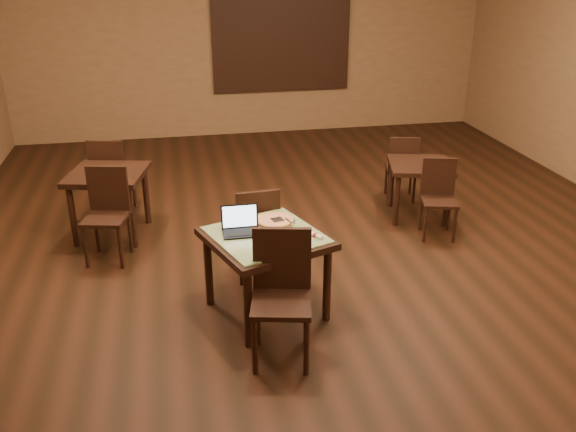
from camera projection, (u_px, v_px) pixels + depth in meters
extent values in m
plane|color=black|center=(324.00, 263.00, 6.30)|extent=(10.00, 10.00, 0.00)
cube|color=olive|center=(252.00, 46.00, 10.19)|extent=(8.00, 0.02, 3.00)
cube|color=#296899|center=(281.00, 42.00, 10.24)|extent=(2.20, 0.04, 1.50)
cube|color=black|center=(282.00, 42.00, 10.21)|extent=(2.34, 0.02, 1.64)
cylinder|color=black|center=(248.00, 309.00, 4.84)|extent=(0.07, 0.07, 0.71)
cylinder|color=black|center=(209.00, 269.00, 5.43)|extent=(0.07, 0.07, 0.71)
cylinder|color=black|center=(327.00, 284.00, 5.20)|extent=(0.07, 0.07, 0.71)
cylinder|color=black|center=(282.00, 249.00, 5.79)|extent=(0.07, 0.07, 0.71)
cube|color=black|center=(266.00, 239.00, 5.17)|extent=(1.18, 1.18, 0.06)
cube|color=#1961A5|center=(266.00, 235.00, 5.15)|extent=(1.08, 1.08, 0.02)
cylinder|color=black|center=(255.00, 347.00, 4.56)|extent=(0.04, 0.04, 0.48)
cylinder|color=black|center=(258.00, 318.00, 4.91)|extent=(0.04, 0.04, 0.48)
cylinder|color=black|center=(306.00, 348.00, 4.55)|extent=(0.04, 0.04, 0.48)
cylinder|color=black|center=(306.00, 319.00, 4.90)|extent=(0.04, 0.04, 0.48)
cube|color=black|center=(281.00, 303.00, 4.63)|extent=(0.54, 0.54, 0.04)
cube|color=black|center=(282.00, 258.00, 4.70)|extent=(0.45, 0.14, 0.52)
cylinder|color=black|center=(268.00, 244.00, 6.20)|extent=(0.04, 0.04, 0.44)
cylinder|color=black|center=(277.00, 260.00, 5.88)|extent=(0.04, 0.04, 0.44)
cylinder|color=black|center=(234.00, 248.00, 6.11)|extent=(0.04, 0.04, 0.44)
cylinder|color=black|center=(241.00, 264.00, 5.80)|extent=(0.04, 0.04, 0.44)
cube|color=black|center=(254.00, 232.00, 5.90)|extent=(0.44, 0.44, 0.04)
cube|color=black|center=(258.00, 215.00, 5.63)|extent=(0.41, 0.07, 0.47)
cube|color=black|center=(242.00, 233.00, 5.16)|extent=(0.32, 0.22, 0.02)
cube|color=black|center=(240.00, 216.00, 5.21)|extent=(0.32, 0.05, 0.21)
cube|color=#C9E2FF|center=(240.00, 216.00, 5.21)|extent=(0.29, 0.04, 0.18)
cylinder|color=white|center=(296.00, 240.00, 5.03)|extent=(0.27, 0.27, 0.01)
cylinder|color=silver|center=(275.00, 221.00, 5.39)|extent=(0.37, 0.37, 0.01)
cylinder|color=beige|center=(275.00, 220.00, 5.38)|extent=(0.32, 0.32, 0.02)
torus|color=gold|center=(275.00, 220.00, 5.38)|extent=(0.34, 0.34, 0.02)
cube|color=silver|center=(277.00, 220.00, 5.36)|extent=(0.16, 0.26, 0.01)
cylinder|color=white|center=(316.00, 235.00, 5.09)|extent=(0.11, 0.15, 0.03)
cylinder|color=#A51714|center=(316.00, 235.00, 5.09)|extent=(0.05, 0.04, 0.04)
cylinder|color=black|center=(397.00, 200.00, 7.04)|extent=(0.06, 0.06, 0.64)
cylinder|color=black|center=(391.00, 183.00, 7.56)|extent=(0.06, 0.06, 0.64)
cylinder|color=black|center=(447.00, 201.00, 7.01)|extent=(0.06, 0.06, 0.64)
cylinder|color=black|center=(438.00, 183.00, 7.54)|extent=(0.06, 0.06, 0.64)
cube|color=black|center=(420.00, 166.00, 7.16)|extent=(0.87, 0.87, 0.05)
cylinder|color=black|center=(425.00, 225.00, 6.67)|extent=(0.04, 0.04, 0.40)
cylinder|color=black|center=(421.00, 214.00, 6.96)|extent=(0.04, 0.04, 0.40)
cylinder|color=black|center=(455.00, 226.00, 6.66)|extent=(0.04, 0.04, 0.40)
cylinder|color=black|center=(449.00, 214.00, 6.95)|extent=(0.04, 0.04, 0.40)
cube|color=black|center=(439.00, 202.00, 6.72)|extent=(0.46, 0.46, 0.04)
cube|color=black|center=(439.00, 176.00, 6.78)|extent=(0.37, 0.13, 0.43)
cylinder|color=black|center=(411.00, 180.00, 8.00)|extent=(0.04, 0.04, 0.40)
cylinder|color=black|center=(414.00, 188.00, 7.70)|extent=(0.04, 0.04, 0.40)
cylinder|color=black|center=(386.00, 179.00, 8.01)|extent=(0.04, 0.04, 0.40)
cylinder|color=black|center=(389.00, 188.00, 7.72)|extent=(0.04, 0.04, 0.40)
cube|color=black|center=(401.00, 168.00, 7.77)|extent=(0.46, 0.46, 0.04)
cube|color=black|center=(404.00, 154.00, 7.52)|extent=(0.37, 0.13, 0.43)
cylinder|color=black|center=(73.00, 216.00, 6.52)|extent=(0.07, 0.07, 0.71)
cylinder|color=black|center=(92.00, 194.00, 7.11)|extent=(0.07, 0.07, 0.71)
cylinder|color=black|center=(132.00, 217.00, 6.51)|extent=(0.07, 0.07, 0.71)
cylinder|color=black|center=(146.00, 195.00, 7.09)|extent=(0.07, 0.07, 0.71)
cube|color=black|center=(107.00, 174.00, 6.66)|extent=(0.96, 0.96, 0.06)
cylinder|color=black|center=(85.00, 248.00, 6.12)|extent=(0.04, 0.04, 0.45)
cylinder|color=black|center=(97.00, 233.00, 6.45)|extent=(0.04, 0.04, 0.45)
cylinder|color=black|center=(121.00, 248.00, 6.11)|extent=(0.04, 0.04, 0.45)
cylinder|color=black|center=(130.00, 233.00, 6.44)|extent=(0.04, 0.04, 0.45)
cube|color=black|center=(105.00, 219.00, 6.18)|extent=(0.50, 0.50, 0.04)
cube|color=black|center=(108.00, 188.00, 6.25)|extent=(0.42, 0.13, 0.48)
cylinder|color=black|center=(134.00, 190.00, 7.60)|extent=(0.04, 0.04, 0.45)
cylinder|color=black|center=(126.00, 201.00, 7.27)|extent=(0.04, 0.04, 0.45)
cylinder|color=black|center=(106.00, 189.00, 7.61)|extent=(0.04, 0.04, 0.45)
cylinder|color=black|center=(96.00, 200.00, 7.28)|extent=(0.04, 0.04, 0.45)
cube|color=black|center=(113.00, 176.00, 7.34)|extent=(0.50, 0.50, 0.04)
cube|color=black|center=(106.00, 161.00, 7.06)|extent=(0.42, 0.13, 0.48)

